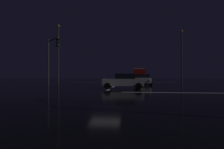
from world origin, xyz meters
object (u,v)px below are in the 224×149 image
at_px(sedan_white, 144,79).
at_px(sedan_orange, 140,78).
at_px(sedan_green, 138,78).
at_px(box_truck, 139,74).
at_px(sedan_silver_crossing, 124,81).
at_px(streetlamp_right_near, 182,53).
at_px(streetlamp_left_near, 58,50).
at_px(traffic_signal_nw, 52,53).

xyz_separation_m(sedan_white, sedan_orange, (-0.24, 6.07, 0.00)).
xyz_separation_m(sedan_green, box_truck, (0.43, 6.69, 0.91)).
distance_m(sedan_silver_crossing, streetlamp_right_near, 14.46).
relative_size(streetlamp_right_near, streetlamp_left_near, 0.86).
distance_m(sedan_orange, box_truck, 11.96).
bearing_deg(streetlamp_left_near, sedan_green, 31.58).
bearing_deg(sedan_silver_crossing, streetlamp_right_near, 50.90).
bearing_deg(streetlamp_right_near, sedan_orange, 152.99).
height_order(sedan_green, box_truck, box_truck).
distance_m(sedan_orange, sedan_silver_crossing, 14.18).
bearing_deg(sedan_orange, streetlamp_right_near, -27.01).
bearing_deg(traffic_signal_nw, sedan_orange, 37.81).
bearing_deg(sedan_green, traffic_signal_nw, -129.40).
bearing_deg(sedan_green, sedan_orange, -88.70).
distance_m(sedan_green, streetlamp_left_near, 16.89).
distance_m(box_truck, streetlamp_right_near, 16.64).
bearing_deg(sedan_white, sedan_orange, 92.24).
distance_m(sedan_white, box_truck, 18.02).
xyz_separation_m(sedan_orange, sedan_green, (-0.12, 5.23, 0.00)).
relative_size(sedan_white, streetlamp_left_near, 0.43).
bearing_deg(sedan_orange, sedan_green, 91.30).
bearing_deg(sedan_silver_crossing, sedan_orange, 80.34).
xyz_separation_m(sedan_white, streetlamp_right_near, (6.11, 2.84, 4.17)).
bearing_deg(streetlamp_left_near, streetlamp_right_near, 0.00).
bearing_deg(box_truck, sedan_orange, -91.47).
height_order(sedan_silver_crossing, traffic_signal_nw, traffic_signal_nw).
relative_size(sedan_white, sedan_green, 1.00).
xyz_separation_m(sedan_green, sedan_silver_crossing, (-2.26, -19.21, 0.00)).
relative_size(sedan_green, streetlamp_right_near, 0.50).
bearing_deg(sedan_silver_crossing, traffic_signal_nw, 155.20).
bearing_deg(streetlamp_left_near, traffic_signal_nw, -74.58).
relative_size(sedan_green, box_truck, 0.52).
xyz_separation_m(sedan_orange, streetlamp_left_near, (-13.89, -3.24, 4.90)).
xyz_separation_m(sedan_orange, streetlamp_right_near, (6.35, -3.24, 4.17)).
height_order(sedan_silver_crossing, streetlamp_right_near, streetlamp_right_near).
bearing_deg(sedan_silver_crossing, sedan_white, 71.69).
bearing_deg(box_truck, sedan_green, -93.64).
distance_m(sedan_orange, traffic_signal_nw, 15.83).
relative_size(sedan_orange, streetlamp_left_near, 0.43).
relative_size(box_truck, sedan_silver_crossing, 1.91).
relative_size(sedan_green, sedan_silver_crossing, 1.00).
distance_m(sedan_white, streetlamp_right_near, 7.93).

